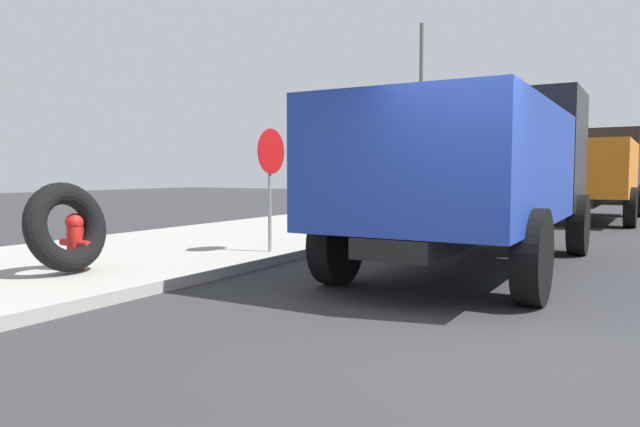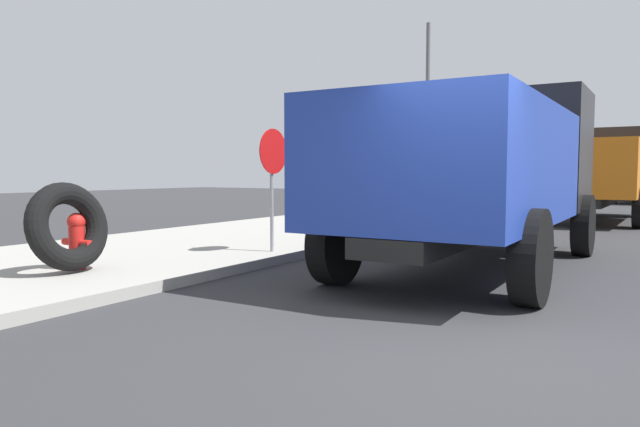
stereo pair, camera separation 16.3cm
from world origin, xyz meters
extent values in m
plane|color=#2D2D30|center=(0.00, 0.00, 0.00)|extent=(80.00, 80.00, 0.00)
cube|color=#99968E|center=(0.00, 6.50, 0.07)|extent=(36.00, 5.00, 0.15)
cylinder|color=red|center=(0.30, 5.63, 0.45)|extent=(0.22, 0.22, 0.60)
sphere|color=red|center=(0.30, 5.63, 0.81)|extent=(0.25, 0.25, 0.25)
cylinder|color=red|center=(0.30, 5.44, 0.52)|extent=(0.10, 0.17, 0.10)
cylinder|color=red|center=(0.30, 5.83, 0.52)|extent=(0.10, 0.17, 0.10)
cylinder|color=red|center=(0.30, 5.44, 0.45)|extent=(0.12, 0.17, 0.12)
torus|color=black|center=(0.08, 5.50, 0.77)|extent=(1.22, 0.58, 1.25)
cylinder|color=gray|center=(3.19, 4.39, 1.19)|extent=(0.06, 0.06, 2.08)
cylinder|color=red|center=(3.19, 4.35, 1.85)|extent=(0.76, 0.02, 0.76)
cube|color=#1E3899|center=(3.11, 1.16, 1.60)|extent=(4.81, 2.51, 1.60)
cube|color=black|center=(6.71, 1.16, 1.90)|extent=(2.01, 2.50, 2.20)
cube|color=black|center=(4.21, 1.16, 0.67)|extent=(7.00, 0.92, 0.24)
cylinder|color=black|center=(6.51, 2.41, 0.55)|extent=(1.10, 0.30, 1.10)
cylinder|color=black|center=(6.51, -0.09, 0.55)|extent=(1.10, 0.30, 1.10)
cylinder|color=black|center=(1.91, 2.40, 0.55)|extent=(1.10, 0.30, 1.10)
cylinder|color=black|center=(1.91, -0.10, 0.55)|extent=(1.10, 0.30, 1.10)
cube|color=orange|center=(14.08, 0.51, 1.60)|extent=(4.85, 2.60, 1.60)
cube|color=black|center=(17.68, 0.44, 1.90)|extent=(2.05, 2.54, 2.20)
cube|color=black|center=(15.18, 0.49, 0.67)|extent=(7.02, 1.05, 0.24)
cylinder|color=black|center=(17.50, 1.69, 0.55)|extent=(1.11, 0.32, 1.10)
cylinder|color=black|center=(12.90, 1.79, 0.55)|extent=(1.11, 0.32, 1.10)
cylinder|color=black|center=(12.85, -0.71, 0.55)|extent=(1.11, 0.32, 1.10)
cylinder|color=black|center=(26.41, 0.92, 0.55)|extent=(1.11, 0.32, 1.10)
cylinder|color=black|center=(31.01, 1.02, 0.55)|extent=(1.11, 0.32, 1.10)
cylinder|color=#595B5E|center=(11.47, 4.77, 2.99)|extent=(0.12, 0.12, 5.68)
camera|label=1|loc=(-4.85, -1.25, 1.49)|focal=32.46mm
camera|label=2|loc=(-4.77, -1.39, 1.49)|focal=32.46mm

